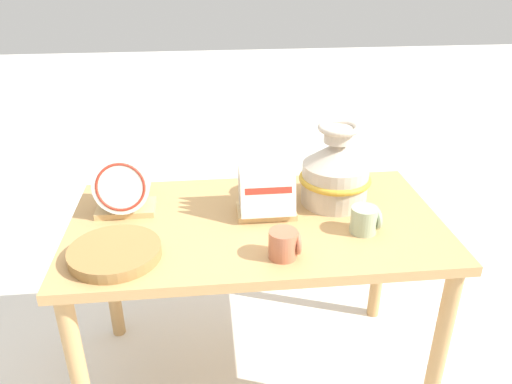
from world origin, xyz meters
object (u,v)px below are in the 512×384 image
Objects in this scene: wicker_charger_stack at (115,253)px; mug_sage_glaze at (365,220)px; ceramic_vase at (335,171)px; dish_rack_round_plates at (123,189)px; dish_rack_square_plates at (266,194)px; mug_terracotta_glaze at (285,244)px.

wicker_charger_stack is 0.81m from mug_sage_glaze.
dish_rack_round_plates is at bearing 179.76° from ceramic_vase.
mug_sage_glaze is (0.81, 0.07, 0.03)m from wicker_charger_stack.
dish_rack_square_plates is 0.28m from mug_terracotta_glaze.
ceramic_vase reaches higher than dish_rack_square_plates.
dish_rack_round_plates is 0.30m from wicker_charger_stack.
ceramic_vase is 0.76m from dish_rack_round_plates.
dish_rack_square_plates is at bearing 153.18° from mug_sage_glaze.
dish_rack_round_plates is 1.03× the size of dish_rack_square_plates.
dish_rack_square_plates is (0.50, -0.07, -0.01)m from dish_rack_round_plates.
dish_rack_square_plates is at bearing -166.00° from ceramic_vase.
dish_rack_round_plates reaches higher than dish_rack_square_plates.
ceramic_vase is 0.24m from mug_sage_glaze.
mug_terracotta_glaze is (0.52, -0.34, -0.05)m from dish_rack_round_plates.
dish_rack_square_plates is at bearing 24.53° from wicker_charger_stack.
ceramic_vase is at bearing 14.00° from dish_rack_square_plates.
dish_rack_round_plates is 0.50m from dish_rack_square_plates.
mug_terracotta_glaze is (-0.24, -0.34, -0.08)m from ceramic_vase.
dish_rack_round_plates is 2.24× the size of mug_terracotta_glaze.
ceramic_vase reaches higher than mug_terracotta_glaze.
dish_rack_square_plates is 2.17× the size of mug_terracotta_glaze.
wicker_charger_stack is 2.90× the size of mug_terracotta_glaze.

